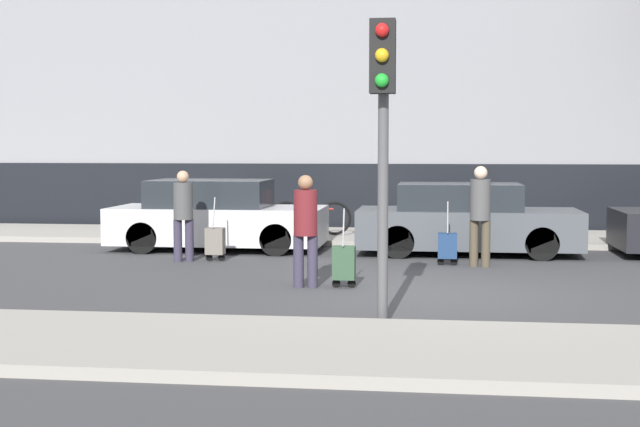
# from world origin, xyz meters

# --- Properties ---
(ground_plane) EXTENTS (80.00, 80.00, 0.00)m
(ground_plane) POSITION_xyz_m (0.00, 0.00, 0.00)
(ground_plane) COLOR #424244
(sidewalk_near) EXTENTS (28.00, 2.50, 0.12)m
(sidewalk_near) POSITION_xyz_m (0.00, -3.75, 0.06)
(sidewalk_near) COLOR #A39E93
(sidewalk_near) RESTS_ON ground_plane
(sidewalk_far) EXTENTS (28.00, 3.00, 0.12)m
(sidewalk_far) POSITION_xyz_m (0.00, 7.00, 0.06)
(sidewalk_far) COLOR #A39E93
(sidewalk_far) RESTS_ON ground_plane
(parked_car_0) EXTENTS (4.11, 1.76, 1.37)m
(parked_car_0) POSITION_xyz_m (-4.06, 4.66, 0.64)
(parked_car_0) COLOR silver
(parked_car_0) RESTS_ON ground_plane
(parked_car_1) EXTENTS (4.10, 1.72, 1.33)m
(parked_car_1) POSITION_xyz_m (0.73, 4.56, 0.63)
(parked_car_1) COLOR #4C5156
(parked_car_1) RESTS_ON ground_plane
(pedestrian_left) EXTENTS (0.34, 0.34, 1.59)m
(pedestrian_left) POSITION_xyz_m (-4.21, 2.88, 0.90)
(pedestrian_left) COLOR #383347
(pedestrian_left) RESTS_ON ground_plane
(trolley_left) EXTENTS (0.34, 0.29, 1.13)m
(trolley_left) POSITION_xyz_m (-3.68, 3.01, 0.35)
(trolley_left) COLOR slate
(trolley_left) RESTS_ON ground_plane
(pedestrian_center) EXTENTS (0.35, 0.34, 1.61)m
(pedestrian_center) POSITION_xyz_m (-1.67, 0.29, 0.91)
(pedestrian_center) COLOR #383347
(pedestrian_center) RESTS_ON ground_plane
(trolley_center) EXTENTS (0.34, 0.29, 1.14)m
(trolley_center) POSITION_xyz_m (-1.12, 0.34, 0.36)
(trolley_center) COLOR #335138
(trolley_center) RESTS_ON ground_plane
(pedestrian_right) EXTENTS (0.35, 0.34, 1.69)m
(pedestrian_right) POSITION_xyz_m (0.91, 2.84, 0.96)
(pedestrian_right) COLOR #4C4233
(pedestrian_right) RESTS_ON ground_plane
(trolley_right) EXTENTS (0.34, 0.29, 1.09)m
(trolley_right) POSITION_xyz_m (0.38, 2.96, 0.33)
(trolley_right) COLOR navy
(trolley_right) RESTS_ON ground_plane
(traffic_light) EXTENTS (0.28, 0.47, 3.39)m
(traffic_light) POSITION_xyz_m (-0.42, -2.37, 2.43)
(traffic_light) COLOR #515154
(traffic_light) RESTS_ON ground_plane
(parked_bicycle) EXTENTS (1.77, 0.06, 0.96)m
(parked_bicycle) POSITION_xyz_m (-2.49, 6.67, 0.49)
(parked_bicycle) COLOR black
(parked_bicycle) RESTS_ON sidewalk_far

